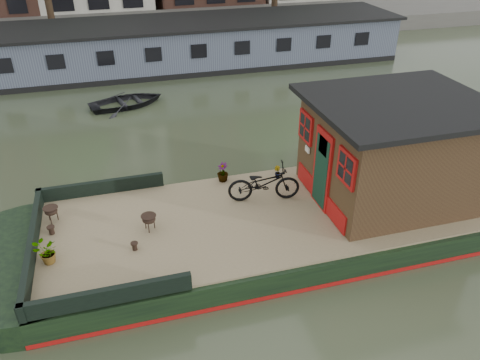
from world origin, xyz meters
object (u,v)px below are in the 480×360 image
object	(u,v)px
brazier_rear	(52,214)
bicycle	(264,183)
cabin	(393,149)
dinghy	(127,98)
brazier_front	(149,223)

from	to	relation	value
brazier_rear	bicycle	bearing A→B (deg)	-5.02
cabin	dinghy	xyz separation A→B (m)	(-5.62, 9.40, -1.58)
bicycle	brazier_front	world-z (taller)	bicycle
cabin	brazier_front	size ratio (longest dim) A/B	10.57
brazier_front	cabin	bearing A→B (deg)	-0.93
brazier_front	dinghy	size ratio (longest dim) A/B	0.13
brazier_rear	cabin	bearing A→B (deg)	-7.37
brazier_rear	brazier_front	bearing A→B (deg)	-23.96
brazier_front	brazier_rear	size ratio (longest dim) A/B	1.02
bicycle	dinghy	bearing A→B (deg)	26.38
cabin	bicycle	world-z (taller)	cabin
cabin	bicycle	size ratio (longest dim) A/B	2.33
bicycle	brazier_front	xyz separation A→B (m)	(-2.78, -0.49, -0.26)
dinghy	brazier_rear	bearing A→B (deg)	151.61
cabin	dinghy	distance (m)	11.06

